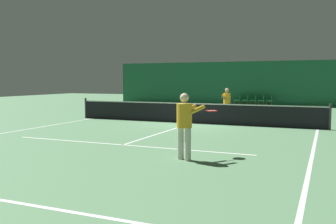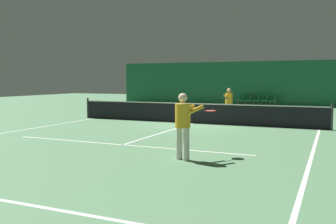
{
  "view_description": "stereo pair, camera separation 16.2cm",
  "coord_description": "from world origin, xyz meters",
  "px_view_note": "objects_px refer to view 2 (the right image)",
  "views": [
    {
      "loc": [
        5.82,
        -16.46,
        2.03
      ],
      "look_at": [
        1.01,
        -5.19,
        0.97
      ],
      "focal_mm": 40.0,
      "sensor_mm": 36.0,
      "label": 1
    },
    {
      "loc": [
        5.97,
        -16.4,
        2.03
      ],
      "look_at": [
        1.01,
        -5.19,
        0.97
      ],
      "focal_mm": 40.0,
      "sensor_mm": 36.0,
      "label": 2
    }
  ],
  "objects_px": {
    "tennis_net": "(193,112)",
    "courtside_chair_4": "(273,100)",
    "courtside_chair_1": "(249,99)",
    "player_far": "(229,101)",
    "courtside_chair_0": "(241,99)",
    "courtside_chair_3": "(265,100)",
    "player_near": "(184,121)",
    "courtside_chair_2": "(257,100)"
  },
  "relations": [
    {
      "from": "tennis_net",
      "to": "courtside_chair_4",
      "type": "xyz_separation_m",
      "value": [
        1.79,
        13.08,
        -0.03
      ]
    },
    {
      "from": "tennis_net",
      "to": "courtside_chair_1",
      "type": "xyz_separation_m",
      "value": [
        -0.08,
        13.08,
        -0.03
      ]
    },
    {
      "from": "player_far",
      "to": "courtside_chair_4",
      "type": "height_order",
      "value": "player_far"
    },
    {
      "from": "tennis_net",
      "to": "courtside_chair_0",
      "type": "relative_size",
      "value": 14.29
    },
    {
      "from": "courtside_chair_3",
      "to": "tennis_net",
      "type": "bearing_deg",
      "value": -5.09
    },
    {
      "from": "tennis_net",
      "to": "player_near",
      "type": "xyz_separation_m",
      "value": [
        2.54,
        -7.65,
        0.48
      ]
    },
    {
      "from": "courtside_chair_3",
      "to": "courtside_chair_0",
      "type": "bearing_deg",
      "value": -90.0
    },
    {
      "from": "player_near",
      "to": "player_far",
      "type": "distance_m",
      "value": 10.34
    },
    {
      "from": "tennis_net",
      "to": "courtside_chair_3",
      "type": "distance_m",
      "value": 13.13
    },
    {
      "from": "tennis_net",
      "to": "courtside_chair_4",
      "type": "bearing_deg",
      "value": 82.23
    },
    {
      "from": "courtside_chair_3",
      "to": "courtside_chair_2",
      "type": "bearing_deg",
      "value": -90.0
    },
    {
      "from": "courtside_chair_1",
      "to": "courtside_chair_3",
      "type": "relative_size",
      "value": 1.0
    },
    {
      "from": "courtside_chair_0",
      "to": "courtside_chair_4",
      "type": "xyz_separation_m",
      "value": [
        2.48,
        0.0,
        0.0
      ]
    },
    {
      "from": "player_near",
      "to": "courtside_chair_0",
      "type": "xyz_separation_m",
      "value": [
        -3.24,
        20.73,
        -0.5
      ]
    },
    {
      "from": "tennis_net",
      "to": "courtside_chair_1",
      "type": "height_order",
      "value": "tennis_net"
    },
    {
      "from": "player_near",
      "to": "courtside_chair_2",
      "type": "bearing_deg",
      "value": 31.22
    },
    {
      "from": "courtside_chair_0",
      "to": "courtside_chair_1",
      "type": "bearing_deg",
      "value": 90.0
    },
    {
      "from": "tennis_net",
      "to": "courtside_chair_0",
      "type": "bearing_deg",
      "value": 93.05
    },
    {
      "from": "courtside_chair_3",
      "to": "courtside_chair_4",
      "type": "distance_m",
      "value": 0.62
    },
    {
      "from": "tennis_net",
      "to": "player_far",
      "type": "bearing_deg",
      "value": 68.46
    },
    {
      "from": "courtside_chair_3",
      "to": "player_far",
      "type": "bearing_deg",
      "value": -0.8
    },
    {
      "from": "player_near",
      "to": "courtside_chair_1",
      "type": "relative_size",
      "value": 2.02
    },
    {
      "from": "courtside_chair_0",
      "to": "courtside_chair_1",
      "type": "height_order",
      "value": "same"
    },
    {
      "from": "tennis_net",
      "to": "courtside_chair_0",
      "type": "distance_m",
      "value": 13.1
    },
    {
      "from": "courtside_chair_1",
      "to": "player_far",
      "type": "bearing_deg",
      "value": 5.95
    },
    {
      "from": "player_near",
      "to": "courtside_chair_4",
      "type": "height_order",
      "value": "player_near"
    },
    {
      "from": "tennis_net",
      "to": "player_far",
      "type": "relative_size",
      "value": 7.52
    },
    {
      "from": "tennis_net",
      "to": "courtside_chair_1",
      "type": "distance_m",
      "value": 13.08
    },
    {
      "from": "courtside_chair_2",
      "to": "courtside_chair_4",
      "type": "bearing_deg",
      "value": 90.0
    },
    {
      "from": "courtside_chair_0",
      "to": "courtside_chair_2",
      "type": "xyz_separation_m",
      "value": [
        1.24,
        0.0,
        0.0
      ]
    },
    {
      "from": "courtside_chair_0",
      "to": "tennis_net",
      "type": "bearing_deg",
      "value": 3.05
    },
    {
      "from": "player_far",
      "to": "courtside_chair_1",
      "type": "distance_m",
      "value": 10.56
    },
    {
      "from": "player_far",
      "to": "courtside_chair_0",
      "type": "height_order",
      "value": "player_far"
    },
    {
      "from": "player_near",
      "to": "courtside_chair_1",
      "type": "xyz_separation_m",
      "value": [
        -2.62,
        20.73,
        -0.5
      ]
    },
    {
      "from": "courtside_chair_0",
      "to": "courtside_chair_1",
      "type": "xyz_separation_m",
      "value": [
        0.62,
        0.0,
        0.0
      ]
    },
    {
      "from": "courtside_chair_1",
      "to": "courtside_chair_3",
      "type": "distance_m",
      "value": 1.24
    },
    {
      "from": "player_far",
      "to": "courtside_chair_2",
      "type": "distance_m",
      "value": 10.52
    },
    {
      "from": "player_near",
      "to": "courtside_chair_4",
      "type": "distance_m",
      "value": 20.75
    },
    {
      "from": "courtside_chair_0",
      "to": "courtside_chair_3",
      "type": "height_order",
      "value": "same"
    },
    {
      "from": "player_far",
      "to": "courtside_chair_0",
      "type": "bearing_deg",
      "value": -175.05
    },
    {
      "from": "player_far",
      "to": "courtside_chair_1",
      "type": "xyz_separation_m",
      "value": [
        -1.09,
        10.5,
        -0.45
      ]
    },
    {
      "from": "courtside_chair_2",
      "to": "courtside_chair_4",
      "type": "xyz_separation_m",
      "value": [
        1.24,
        0.0,
        0.0
      ]
    }
  ]
}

